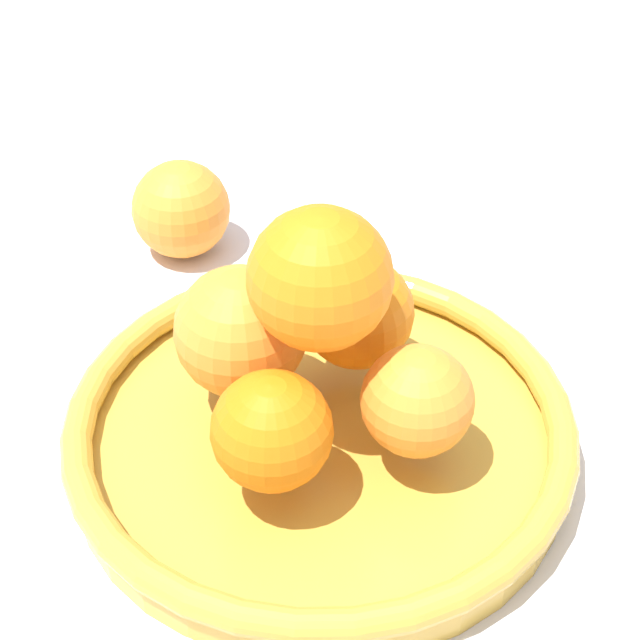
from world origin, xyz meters
name	(u,v)px	position (x,y,z in m)	size (l,w,h in m)	color
ground_plane	(320,453)	(0.00, 0.00, 0.00)	(4.00, 4.00, 0.00)	silver
fruit_bowl	(320,432)	(0.00, 0.00, 0.02)	(0.32, 0.32, 0.04)	gold
orange_pile	(309,338)	(0.00, 0.01, 0.09)	(0.17, 0.18, 0.14)	orange
stray_orange	(181,209)	(0.06, 0.24, 0.04)	(0.08, 0.08, 0.08)	orange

